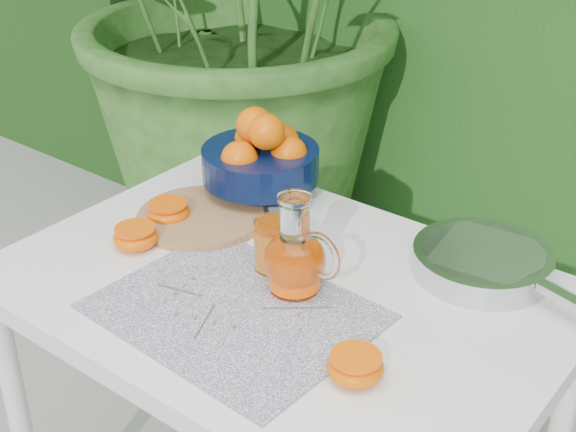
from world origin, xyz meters
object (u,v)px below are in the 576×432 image
Objects in this scene: white_table at (281,321)px; juice_pitcher at (296,258)px; cutting_board at (201,217)px; fruit_bowl at (262,157)px; saute_pan at (484,261)px.

juice_pitcher reaches higher than white_table.
white_table is at bearing -16.55° from cutting_board.
cutting_board is at bearing -98.02° from fruit_bowl.
saute_pan reaches higher than white_table.
cutting_board is at bearing 164.92° from juice_pitcher.
juice_pitcher reaches higher than cutting_board.
saute_pan is (0.24, 0.26, -0.04)m from juice_pitcher.
cutting_board is (-0.27, 0.08, 0.09)m from white_table.
juice_pitcher is at bearing -132.60° from saute_pan.
fruit_bowl is at bearing 135.02° from white_table.
saute_pan is at bearing 0.49° from fruit_bowl.
cutting_board is 1.42× the size of juice_pitcher.
white_table is at bearing -136.53° from saute_pan.
juice_pitcher is 0.35m from saute_pan.
white_table is 0.15m from juice_pitcher.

